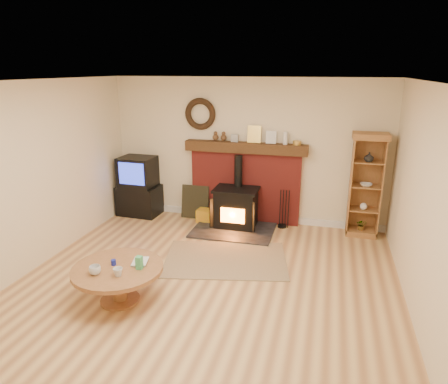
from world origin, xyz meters
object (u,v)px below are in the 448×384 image
(curio_cabinet, at_px, (366,185))
(coffee_table, at_px, (118,274))
(tv_unit, at_px, (139,187))
(wood_stove, at_px, (236,209))

(curio_cabinet, distance_m, coffee_table, 4.22)
(tv_unit, distance_m, coffee_table, 3.10)
(tv_unit, distance_m, curio_cabinet, 4.14)
(wood_stove, bearing_deg, coffee_table, -107.06)
(tv_unit, bearing_deg, coffee_table, -68.17)
(curio_cabinet, xyz_separation_m, coffee_table, (-2.97, -2.95, -0.50))
(tv_unit, height_order, curio_cabinet, curio_cabinet)
(curio_cabinet, height_order, coffee_table, curio_cabinet)
(curio_cabinet, bearing_deg, wood_stove, -172.62)
(tv_unit, relative_size, coffee_table, 1.04)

